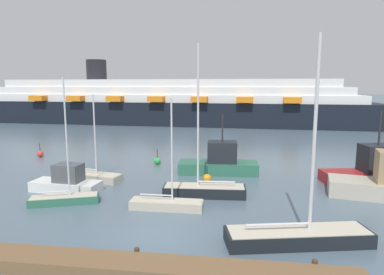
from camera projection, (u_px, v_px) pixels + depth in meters
ground_plane at (154, 235)px, 18.48m from camera, size 600.00×600.00×0.00m
dock_pier at (131, 267)px, 14.60m from camera, size 19.50×1.82×0.75m
sailboat_0 at (167, 203)px, 22.22m from camera, size 4.80×1.20×7.28m
sailboat_1 at (93, 176)px, 28.97m from camera, size 5.30×2.54×7.34m
sailboat_2 at (64, 198)px, 23.25m from camera, size 4.69×2.65×8.61m
sailboat_3 at (298, 234)px, 17.34m from camera, size 7.63×3.36×10.53m
sailboat_4 at (204, 189)px, 24.85m from camera, size 6.09×2.02×10.92m
fishing_boat_0 at (219, 162)px, 31.24m from camera, size 7.35×2.96×5.50m
fishing_boat_2 at (373, 170)px, 28.04m from camera, size 8.29×4.02×6.02m
fishing_boat_3 at (67, 182)px, 25.93m from camera, size 5.44×2.32×4.00m
channel_buoy_0 at (40, 154)px, 38.35m from camera, size 0.68×0.68×1.57m
channel_buoy_1 at (157, 161)px, 34.84m from camera, size 0.71×0.71×1.58m
channel_buoy_2 at (207, 178)px, 28.27m from camera, size 0.74×0.74×1.42m
cruise_ship at (164, 103)px, 71.47m from camera, size 84.88×16.54×13.42m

